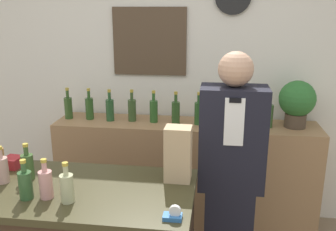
# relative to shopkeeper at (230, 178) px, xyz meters

# --- Properties ---
(back_wall) EXTENTS (5.20, 0.09, 2.70)m
(back_wall) POSITION_rel_shopkeeper_xyz_m (-0.59, 1.04, 0.52)
(back_wall) COLOR silver
(back_wall) RESTS_ON ground_plane
(back_shelf) EXTENTS (2.26, 0.43, 0.96)m
(back_shelf) POSITION_rel_shopkeeper_xyz_m (-0.37, 0.77, -0.35)
(back_shelf) COLOR #9E754C
(back_shelf) RESTS_ON ground_plane
(shopkeeper) EXTENTS (0.42, 0.26, 1.67)m
(shopkeeper) POSITION_rel_shopkeeper_xyz_m (0.00, 0.00, 0.00)
(shopkeeper) COLOR black
(shopkeeper) RESTS_ON ground_plane
(potted_plant) EXTENTS (0.30, 0.30, 0.39)m
(potted_plant) POSITION_rel_shopkeeper_xyz_m (0.54, 0.78, 0.35)
(potted_plant) COLOR #4C3D2D
(potted_plant) RESTS_ON back_shelf
(paper_bag) EXTENTS (0.15, 0.12, 0.32)m
(paper_bag) POSITION_rel_shopkeeper_xyz_m (-0.31, -0.33, 0.29)
(paper_bag) COLOR tan
(paper_bag) RESTS_ON display_counter
(tape_dispenser) EXTENTS (0.09, 0.06, 0.07)m
(tape_dispenser) POSITION_rel_shopkeeper_xyz_m (-0.29, -0.75, 0.15)
(tape_dispenser) COLOR #2D66A8
(tape_dispenser) RESTS_ON display_counter
(gift_box) EXTENTS (0.11, 0.12, 0.07)m
(gift_box) POSITION_rel_shopkeeper_xyz_m (-1.35, -0.29, 0.16)
(gift_box) COLOR maroon
(gift_box) RESTS_ON display_counter
(counter_bottle_1) EXTENTS (0.07, 0.07, 0.22)m
(counter_bottle_1) POSITION_rel_shopkeeper_xyz_m (-1.30, -0.50, 0.21)
(counter_bottle_1) COLOR tan
(counter_bottle_1) RESTS_ON display_counter
(counter_bottle_2) EXTENTS (0.07, 0.07, 0.22)m
(counter_bottle_2) POSITION_rel_shopkeeper_xyz_m (-1.18, -0.43, 0.21)
(counter_bottle_2) COLOR #365428
(counter_bottle_2) RESTS_ON display_counter
(counter_bottle_3) EXTENTS (0.07, 0.07, 0.22)m
(counter_bottle_3) POSITION_rel_shopkeeper_xyz_m (-1.07, -0.65, 0.21)
(counter_bottle_3) COLOR #2F542C
(counter_bottle_3) RESTS_ON display_counter
(counter_bottle_4) EXTENTS (0.07, 0.07, 0.22)m
(counter_bottle_4) POSITION_rel_shopkeeper_xyz_m (-0.97, -0.63, 0.21)
(counter_bottle_4) COLOR tan
(counter_bottle_4) RESTS_ON display_counter
(counter_bottle_5) EXTENTS (0.07, 0.07, 0.22)m
(counter_bottle_5) POSITION_rel_shopkeeper_xyz_m (-0.85, -0.66, 0.21)
(counter_bottle_5) COLOR #AEB083
(counter_bottle_5) RESTS_ON display_counter
(shelf_bottle_0) EXTENTS (0.07, 0.07, 0.28)m
(shelf_bottle_0) POSITION_rel_shopkeeper_xyz_m (-1.42, 0.77, 0.23)
(shelf_bottle_0) COLOR #304F22
(shelf_bottle_0) RESTS_ON back_shelf
(shelf_bottle_1) EXTENTS (0.07, 0.07, 0.28)m
(shelf_bottle_1) POSITION_rel_shopkeeper_xyz_m (-1.22, 0.78, 0.23)
(shelf_bottle_1) COLOR #2C5122
(shelf_bottle_1) RESTS_ON back_shelf
(shelf_bottle_2) EXTENTS (0.07, 0.07, 0.28)m
(shelf_bottle_2) POSITION_rel_shopkeeper_xyz_m (-1.03, 0.76, 0.23)
(shelf_bottle_2) COLOR #264F29
(shelf_bottle_2) RESTS_ON back_shelf
(shelf_bottle_3) EXTENTS (0.07, 0.07, 0.28)m
(shelf_bottle_3) POSITION_rel_shopkeeper_xyz_m (-0.84, 0.78, 0.23)
(shelf_bottle_3) COLOR #344D26
(shelf_bottle_3) RESTS_ON back_shelf
(shelf_bottle_4) EXTENTS (0.07, 0.07, 0.28)m
(shelf_bottle_4) POSITION_rel_shopkeeper_xyz_m (-0.64, 0.77, 0.23)
(shelf_bottle_4) COLOR #2B5724
(shelf_bottle_4) RESTS_ON back_shelf
(shelf_bottle_5) EXTENTS (0.07, 0.07, 0.28)m
(shelf_bottle_5) POSITION_rel_shopkeeper_xyz_m (-0.45, 0.75, 0.23)
(shelf_bottle_5) COLOR #2B4D22
(shelf_bottle_5) RESTS_ON back_shelf
(shelf_bottle_6) EXTENTS (0.07, 0.07, 0.28)m
(shelf_bottle_6) POSITION_rel_shopkeeper_xyz_m (-0.26, 0.75, 0.23)
(shelf_bottle_6) COLOR #265022
(shelf_bottle_6) RESTS_ON back_shelf
(shelf_bottle_7) EXTENTS (0.07, 0.07, 0.28)m
(shelf_bottle_7) POSITION_rel_shopkeeper_xyz_m (-0.06, 0.78, 0.23)
(shelf_bottle_7) COLOR #27501C
(shelf_bottle_7) RESTS_ON back_shelf
(shelf_bottle_8) EXTENTS (0.07, 0.07, 0.28)m
(shelf_bottle_8) POSITION_rel_shopkeeper_xyz_m (0.13, 0.77, 0.23)
(shelf_bottle_8) COLOR #265328
(shelf_bottle_8) RESTS_ON back_shelf
(shelf_bottle_9) EXTENTS (0.07, 0.07, 0.28)m
(shelf_bottle_9) POSITION_rel_shopkeeper_xyz_m (0.32, 0.75, 0.23)
(shelf_bottle_9) COLOR #304F25
(shelf_bottle_9) RESTS_ON back_shelf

